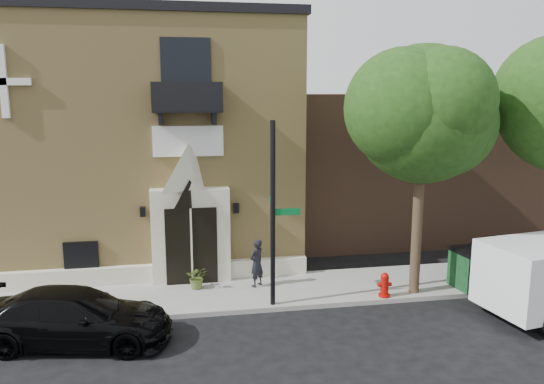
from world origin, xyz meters
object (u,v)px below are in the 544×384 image
(street_sign, at_px, (273,214))
(dumpster, at_px, (483,266))
(black_sedan, at_px, (75,317))
(pedestrian_near, at_px, (257,263))
(fire_hydrant, at_px, (385,285))

(street_sign, distance_m, dumpster, 7.42)
(black_sedan, bearing_deg, street_sign, -66.41)
(dumpster, distance_m, pedestrian_near, 7.49)
(pedestrian_near, bearing_deg, black_sedan, -12.55)
(dumpster, bearing_deg, street_sign, 175.42)
(pedestrian_near, bearing_deg, dumpster, 128.31)
(fire_hydrant, height_order, pedestrian_near, pedestrian_near)
(black_sedan, relative_size, street_sign, 0.90)
(fire_hydrant, distance_m, pedestrian_near, 4.17)
(fire_hydrant, bearing_deg, dumpster, 5.27)
(dumpster, xyz_separation_m, pedestrian_near, (-7.37, 1.29, 0.13))
(fire_hydrant, bearing_deg, street_sign, 179.37)
(black_sedan, height_order, street_sign, street_sign)
(fire_hydrant, distance_m, dumpster, 3.58)
(dumpster, bearing_deg, pedestrian_near, 163.16)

